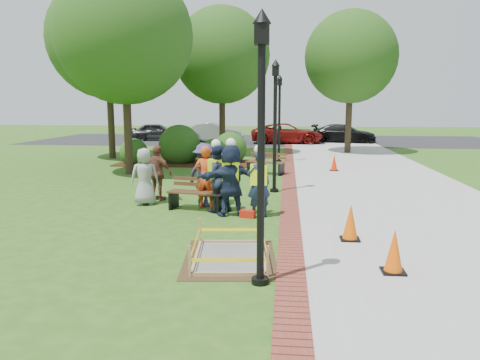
# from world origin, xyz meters

# --- Properties ---
(ground) EXTENTS (100.00, 100.00, 0.00)m
(ground) POSITION_xyz_m (0.00, 0.00, 0.00)
(ground) COLOR #285116
(ground) RESTS_ON ground
(sidewalk) EXTENTS (6.00, 60.00, 0.02)m
(sidewalk) POSITION_xyz_m (5.00, 10.00, 0.01)
(sidewalk) COLOR #9E9E99
(sidewalk) RESTS_ON ground
(brick_edging) EXTENTS (0.50, 60.00, 0.03)m
(brick_edging) POSITION_xyz_m (1.75, 10.00, 0.01)
(brick_edging) COLOR maroon
(brick_edging) RESTS_ON ground
(mulch_bed) EXTENTS (7.00, 3.00, 0.05)m
(mulch_bed) POSITION_xyz_m (-3.00, 12.00, 0.02)
(mulch_bed) COLOR #381E0F
(mulch_bed) RESTS_ON ground
(parking_lot) EXTENTS (36.00, 12.00, 0.01)m
(parking_lot) POSITION_xyz_m (0.00, 27.00, 0.00)
(parking_lot) COLOR black
(parking_lot) RESTS_ON ground
(wet_concrete_pad) EXTENTS (1.92, 2.46, 0.55)m
(wet_concrete_pad) POSITION_xyz_m (0.62, -1.83, 0.23)
(wet_concrete_pad) COLOR #47331E
(wet_concrete_pad) RESTS_ON ground
(bench_near) EXTENTS (1.68, 0.86, 0.87)m
(bench_near) POSITION_xyz_m (-0.77, 2.11, 0.28)
(bench_near) COLOR #522E1C
(bench_near) RESTS_ON ground
(bench_far) EXTENTS (1.69, 1.09, 0.87)m
(bench_far) POSITION_xyz_m (0.79, 8.89, 0.28)
(bench_far) COLOR brown
(bench_far) RESTS_ON ground
(cone_front) EXTENTS (0.40, 0.40, 0.78)m
(cone_front) POSITION_xyz_m (3.49, -2.31, 0.38)
(cone_front) COLOR black
(cone_front) RESTS_ON ground
(cone_back) EXTENTS (0.40, 0.40, 0.80)m
(cone_back) POSITION_xyz_m (3.01, -0.42, 0.38)
(cone_back) COLOR black
(cone_back) RESTS_ON ground
(cone_far) EXTENTS (0.36, 0.36, 0.71)m
(cone_far) POSITION_xyz_m (3.67, 10.04, 0.34)
(cone_far) COLOR black
(cone_far) RESTS_ON ground
(toolbox) EXTENTS (0.41, 0.28, 0.19)m
(toolbox) POSITION_xyz_m (0.68, 1.39, 0.09)
(toolbox) COLOR red
(toolbox) RESTS_ON ground
(lamp_near) EXTENTS (0.28, 0.28, 4.26)m
(lamp_near) POSITION_xyz_m (1.25, -3.00, 2.48)
(lamp_near) COLOR black
(lamp_near) RESTS_ON ground
(lamp_mid) EXTENTS (0.28, 0.28, 4.26)m
(lamp_mid) POSITION_xyz_m (1.25, 5.00, 2.48)
(lamp_mid) COLOR black
(lamp_mid) RESTS_ON ground
(lamp_far) EXTENTS (0.28, 0.28, 4.26)m
(lamp_far) POSITION_xyz_m (1.25, 13.00, 2.48)
(lamp_far) COLOR black
(lamp_far) RESTS_ON ground
(tree_left) EXTENTS (5.42, 5.42, 8.24)m
(tree_left) POSITION_xyz_m (-4.80, 8.33, 5.52)
(tree_left) COLOR #3D2D1E
(tree_left) RESTS_ON ground
(tree_back) EXTENTS (5.35, 5.35, 8.19)m
(tree_back) POSITION_xyz_m (-2.04, 16.32, 5.51)
(tree_back) COLOR #3D2D1E
(tree_back) RESTS_ON ground
(tree_right) EXTENTS (5.26, 5.26, 8.13)m
(tree_right) POSITION_xyz_m (5.20, 17.80, 5.49)
(tree_right) COLOR #3D2D1E
(tree_right) RESTS_ON ground
(tree_far) EXTENTS (6.08, 6.08, 9.17)m
(tree_far) POSITION_xyz_m (-7.59, 13.78, 6.12)
(tree_far) COLOR #3D2D1E
(tree_far) RESTS_ON ground
(shrub_a) EXTENTS (1.34, 1.34, 1.34)m
(shrub_a) POSITION_xyz_m (-5.63, 11.42, 0.00)
(shrub_a) COLOR #224C15
(shrub_a) RESTS_ON ground
(shrub_b) EXTENTS (2.02, 2.02, 2.02)m
(shrub_b) POSITION_xyz_m (-3.56, 12.10, 0.00)
(shrub_b) COLOR #224C15
(shrub_b) RESTS_ON ground
(shrub_c) EXTENTS (1.32, 1.32, 1.32)m
(shrub_c) POSITION_xyz_m (-1.84, 11.75, 0.00)
(shrub_c) COLOR #224C15
(shrub_c) RESTS_ON ground
(shrub_d) EXTENTS (1.62, 1.62, 1.62)m
(shrub_d) POSITION_xyz_m (-1.13, 12.52, 0.00)
(shrub_d) COLOR #224C15
(shrub_d) RESTS_ON ground
(shrub_e) EXTENTS (0.93, 0.93, 0.93)m
(shrub_e) POSITION_xyz_m (-3.44, 12.74, 0.00)
(shrub_e) COLOR #224C15
(shrub_e) RESTS_ON ground
(casual_person_a) EXTENTS (0.60, 0.47, 1.63)m
(casual_person_a) POSITION_xyz_m (-2.38, 2.64, 0.82)
(casual_person_a) COLOR gray
(casual_person_a) RESTS_ON ground
(casual_person_b) EXTENTS (0.58, 0.40, 1.73)m
(casual_person_b) POSITION_xyz_m (-0.57, 2.39, 0.87)
(casual_person_b) COLOR #C64217
(casual_person_b) RESTS_ON ground
(casual_person_c) EXTENTS (0.63, 0.52, 1.69)m
(casual_person_c) POSITION_xyz_m (-0.53, 3.00, 0.84)
(casual_person_c) COLOR silver
(casual_person_c) RESTS_ON ground
(casual_person_d) EXTENTS (0.62, 0.51, 1.65)m
(casual_person_d) POSITION_xyz_m (-2.18, 3.29, 0.83)
(casual_person_d) COLOR brown
(casual_person_d) RESTS_ON ground
(casual_person_e) EXTENTS (0.67, 0.60, 1.77)m
(casual_person_e) POSITION_xyz_m (-0.64, 2.64, 0.89)
(casual_person_e) COLOR #38355D
(casual_person_e) RESTS_ON ground
(hivis_worker_a) EXTENTS (0.67, 0.52, 2.01)m
(hivis_worker_a) POSITION_xyz_m (0.23, 1.57, 0.99)
(hivis_worker_a) COLOR #161B3B
(hivis_worker_a) RESTS_ON ground
(hivis_worker_b) EXTENTS (0.64, 0.54, 1.86)m
(hivis_worker_b) POSITION_xyz_m (0.95, 1.49, 0.92)
(hivis_worker_b) COLOR #181E40
(hivis_worker_b) RESTS_ON ground
(hivis_worker_c) EXTENTS (0.68, 0.60, 1.95)m
(hivis_worker_c) POSITION_xyz_m (-0.22, 2.00, 0.96)
(hivis_worker_c) COLOR #16183A
(hivis_worker_c) RESTS_ON ground
(parked_car_a) EXTENTS (2.56, 4.78, 1.49)m
(parked_car_a) POSITION_xyz_m (-8.53, 25.82, 0.00)
(parked_car_a) COLOR #28282A
(parked_car_a) RESTS_ON ground
(parked_car_b) EXTENTS (2.28, 4.88, 1.56)m
(parked_car_b) POSITION_xyz_m (-3.84, 24.83, 0.00)
(parked_car_b) COLOR #9A999E
(parked_car_b) RESTS_ON ground
(parked_car_c) EXTENTS (2.28, 4.93, 1.59)m
(parked_car_c) POSITION_xyz_m (1.65, 24.01, 0.00)
(parked_car_c) COLOR maroon
(parked_car_c) RESTS_ON ground
(parked_car_d) EXTENTS (2.88, 4.84, 1.48)m
(parked_car_d) POSITION_xyz_m (5.85, 25.26, 0.00)
(parked_car_d) COLOR black
(parked_car_d) RESTS_ON ground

